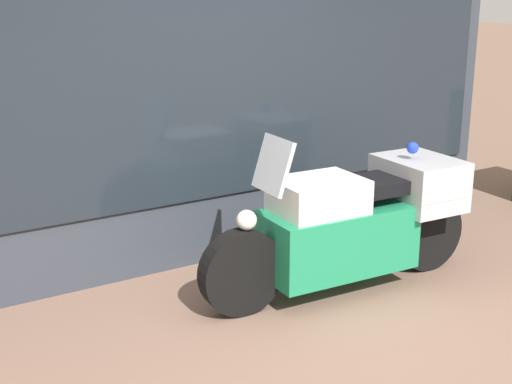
{
  "coord_description": "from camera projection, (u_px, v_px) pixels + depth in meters",
  "views": [
    {
      "loc": [
        -2.42,
        -3.01,
        2.21
      ],
      "look_at": [
        0.29,
        1.3,
        0.7
      ],
      "focal_mm": 50.0,
      "sensor_mm": 36.0,
      "label": 1
    }
  ],
  "objects": [
    {
      "name": "shop_building",
      "position": [
        122.0,
        50.0,
        5.21
      ],
      "size": [
        6.28,
        0.55,
        3.43
      ],
      "color": "#333842",
      "rests_on": "ground"
    },
    {
      "name": "ground_plane",
      "position": [
        330.0,
        361.0,
        4.3
      ],
      "size": [
        60.0,
        60.0,
        0.0
      ],
      "primitive_type": "plane",
      "color": "#7A5B4C"
    },
    {
      "name": "paramedic_motorcycle",
      "position": [
        356.0,
        220.0,
        5.23
      ],
      "size": [
        2.26,
        0.67,
        1.21
      ],
      "rotation": [
        0.0,
        0.0,
        3.08
      ],
      "color": "black",
      "rests_on": "ground"
    },
    {
      "name": "window_display",
      "position": [
        222.0,
        196.0,
        6.03
      ],
      "size": [
        4.86,
        0.3,
        1.89
      ],
      "color": "slate",
      "rests_on": "ground"
    }
  ]
}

